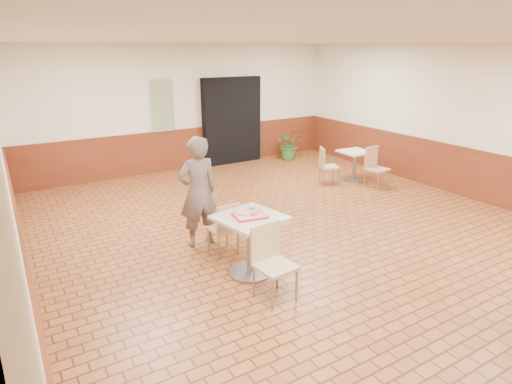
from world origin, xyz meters
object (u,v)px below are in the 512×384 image
long_john_donut (255,213)px  potted_plant (289,144)px  chair_main_back (225,226)px  serving_tray (250,216)px  chair_second_left (326,164)px  chair_main_front (271,258)px  ring_donut (241,213)px  chair_second_front (375,165)px  customer (198,192)px  main_table (250,236)px  second_table (355,161)px  paper_cup (252,208)px

long_john_donut → potted_plant: 6.33m
chair_main_back → serving_tray: bearing=88.9°
chair_second_left → long_john_donut: bearing=151.6°
chair_main_front → ring_donut: 0.76m
chair_second_left → chair_second_front: (0.75, -0.72, 0.04)m
potted_plant → serving_tray: bearing=-130.2°
serving_tray → chair_second_left: (3.49, 2.59, -0.39)m
chair_main_back → customer: (-0.18, 0.52, 0.40)m
customer → potted_plant: 5.64m
chair_main_front → chair_second_front: (4.30, 2.48, -0.03)m
main_table → second_table: (4.22, 2.46, -0.10)m
chair_main_back → serving_tray: (0.02, -0.67, 0.39)m
customer → chair_second_left: customer is taller
second_table → chair_second_left: size_ratio=0.83×
chair_main_front → second_table: bearing=31.2°
main_table → chair_main_back: main_table is taller
ring_donut → second_table: ring_donut is taller
second_table → chair_main_back: bearing=-157.1°
main_table → chair_main_front: bearing=-95.7°
paper_cup → second_table: paper_cup is taller
serving_tray → chair_second_front: 4.65m
chair_main_front → customer: (-0.14, 1.80, 0.33)m
ring_donut → potted_plant: size_ratio=0.14×
chair_main_front → long_john_donut: size_ratio=6.14×
ring_donut → chair_second_left: 4.39m
paper_cup → serving_tray: bearing=-133.6°
potted_plant → paper_cup: bearing=-130.2°
second_table → chair_second_left: bearing=170.0°
second_table → potted_plant: size_ratio=0.84×
chair_main_back → long_john_donut: 0.82m
chair_main_back → chair_second_front: chair_second_front is taller
chair_main_front → serving_tray: bearing=79.8°
chair_second_front → customer: bearing=-177.8°
chair_main_front → second_table: size_ratio=1.37×
chair_main_back → second_table: bearing=-160.2°
serving_tray → second_table: 4.90m
potted_plant → chair_main_front: bearing=-127.3°
long_john_donut → potted_plant: long_john_donut is taller
main_table → chair_main_front: size_ratio=0.89×
main_table → chair_second_front: chair_second_front is taller
long_john_donut → chair_main_back: bearing=97.1°
chair_second_left → potted_plant: chair_second_left is taller
ring_donut → serving_tray: bearing=-36.7°
customer → chair_main_front: bearing=93.3°
chair_second_front → second_table: bearing=85.6°
chair_second_left → chair_second_front: 1.04m
chair_second_front → potted_plant: 2.97m
serving_tray → potted_plant: (4.09, 4.83, -0.44)m
serving_tray → second_table: size_ratio=0.60×
paper_cup → chair_second_front: (4.16, 1.78, -0.41)m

